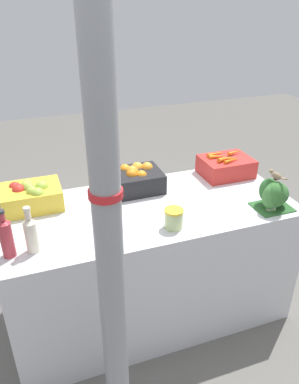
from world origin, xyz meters
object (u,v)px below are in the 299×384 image
(carrot_crate, at_px, (226,166))
(sparrow_bird, at_px, (276,175))
(juice_bottle_ruby, at_px, (6,237))
(juice_bottle_cloudy, at_px, (31,234))
(broccoli_pile, at_px, (274,194))
(pickle_jar, at_px, (174,219))
(apple_crate, at_px, (31,195))
(orange_crate, at_px, (135,179))
(support_pole, at_px, (107,211))

(carrot_crate, xyz_separation_m, sparrow_bird, (0.03, -0.50, 0.15))
(juice_bottle_ruby, relative_size, juice_bottle_cloudy, 1.02)
(broccoli_pile, distance_m, pickle_jar, 0.63)
(broccoli_pile, distance_m, juice_bottle_cloudy, 1.38)
(apple_crate, bearing_deg, juice_bottle_ruby, -107.50)
(juice_bottle_cloudy, xyz_separation_m, pickle_jar, (0.74, -0.04, -0.05))
(pickle_jar, bearing_deg, apple_crate, 145.14)
(orange_crate, bearing_deg, carrot_crate, -0.33)
(sparrow_bird, bearing_deg, support_pole, 100.10)
(broccoli_pile, height_order, sparrow_bird, sparrow_bird)
(orange_crate, distance_m, juice_bottle_cloudy, 0.82)
(orange_crate, bearing_deg, pickle_jar, -82.89)
(juice_bottle_ruby, relative_size, pickle_jar, 2.30)
(apple_crate, distance_m, sparrow_bird, 1.44)
(carrot_crate, bearing_deg, pickle_jar, -140.67)
(apple_crate, bearing_deg, pickle_jar, -34.86)
(support_pole, xyz_separation_m, broccoli_pile, (1.09, 0.41, -0.34))
(broccoli_pile, bearing_deg, apple_crate, 159.50)
(orange_crate, distance_m, pickle_jar, 0.50)
(juice_bottle_ruby, bearing_deg, pickle_jar, -2.62)
(orange_crate, xyz_separation_m, pickle_jar, (0.06, -0.50, -0.02))
(orange_crate, relative_size, sparrow_bird, 2.54)
(juice_bottle_ruby, bearing_deg, sparrow_bird, -1.49)
(pickle_jar, relative_size, sparrow_bird, 0.83)
(apple_crate, relative_size, orange_crate, 1.00)
(apple_crate, height_order, orange_crate, orange_crate)
(support_pole, relative_size, carrot_crate, 7.43)
(apple_crate, xyz_separation_m, pickle_jar, (0.71, -0.50, -0.02))
(juice_bottle_ruby, bearing_deg, carrot_crate, 17.38)
(juice_bottle_ruby, bearing_deg, apple_crate, 72.50)
(support_pole, xyz_separation_m, sparrow_bird, (1.09, 0.41, -0.22))
(orange_crate, relative_size, juice_bottle_cloudy, 1.36)
(juice_bottle_ruby, bearing_deg, juice_bottle_cloudy, 0.00)
(support_pole, height_order, broccoli_pile, support_pole)
(carrot_crate, distance_m, sparrow_bird, 0.52)
(support_pole, height_order, apple_crate, support_pole)
(apple_crate, height_order, broccoli_pile, broccoli_pile)
(support_pole, height_order, carrot_crate, support_pole)
(support_pole, bearing_deg, juice_bottle_ruby, 131.46)
(support_pole, height_order, juice_bottle_ruby, support_pole)
(orange_crate, xyz_separation_m, sparrow_bird, (0.69, -0.50, 0.14))
(carrot_crate, relative_size, broccoli_pile, 1.56)
(support_pole, height_order, orange_crate, support_pole)
(orange_crate, height_order, broccoli_pile, broccoli_pile)
(apple_crate, xyz_separation_m, sparrow_bird, (1.34, -0.50, 0.14))
(carrot_crate, distance_m, broccoli_pile, 0.51)
(support_pole, relative_size, sparrow_bird, 18.85)
(support_pole, relative_size, broccoli_pile, 11.59)
(broccoli_pile, distance_m, juice_bottle_ruby, 1.49)
(carrot_crate, height_order, juice_bottle_cloudy, juice_bottle_cloudy)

